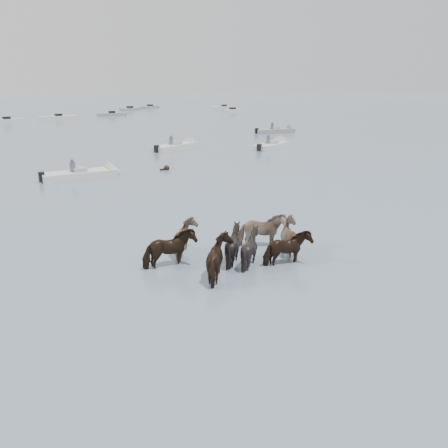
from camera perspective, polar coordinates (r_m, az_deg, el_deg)
ground at (r=14.53m, az=2.00°, el=-8.22°), size 400.00×400.00×0.00m
pony_herd at (r=16.71m, az=1.71°, el=-2.74°), size 6.20×4.36×1.59m
swimming_pony at (r=34.01m, az=-7.08°, el=6.73°), size 0.72×0.44×0.44m
motorboat_b at (r=32.39m, az=-15.87°, el=5.90°), size 5.36×1.73×1.92m
motorboat_c at (r=44.65m, az=-5.29°, el=9.45°), size 5.64×3.59×1.92m
motorboat_d at (r=45.31m, az=6.24°, el=9.54°), size 5.19×3.50×1.92m
motorboat_e at (r=58.00m, az=6.88°, el=11.19°), size 5.39×2.71×1.92m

